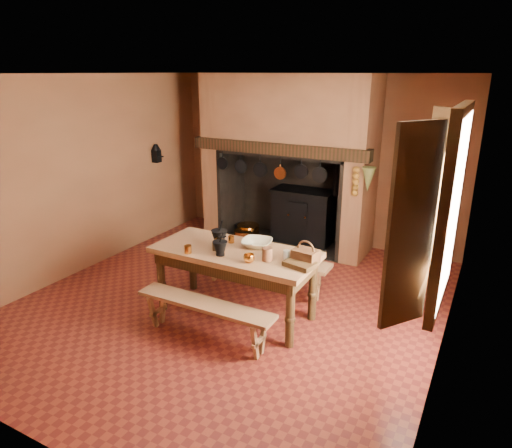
{
  "coord_description": "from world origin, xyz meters",
  "views": [
    {
      "loc": [
        2.75,
        -4.49,
        2.82
      ],
      "look_at": [
        0.18,
        0.3,
        1.0
      ],
      "focal_mm": 32.0,
      "sensor_mm": 36.0,
      "label": 1
    }
  ],
  "objects_px": {
    "coffee_grinder": "(219,244)",
    "wicker_basket": "(306,256)",
    "iron_range": "(304,215)",
    "mixing_bowl": "(257,243)",
    "work_table": "(235,260)",
    "bench_front": "(205,312)"
  },
  "relations": [
    {
      "from": "work_table",
      "to": "mixing_bowl",
      "type": "relative_size",
      "value": 5.39
    },
    {
      "from": "iron_range",
      "to": "bench_front",
      "type": "bearing_deg",
      "value": -85.97
    },
    {
      "from": "work_table",
      "to": "wicker_basket",
      "type": "height_order",
      "value": "wicker_basket"
    },
    {
      "from": "work_table",
      "to": "bench_front",
      "type": "relative_size",
      "value": 1.19
    },
    {
      "from": "mixing_bowl",
      "to": "coffee_grinder",
      "type": "bearing_deg",
      "value": -140.01
    },
    {
      "from": "iron_range",
      "to": "mixing_bowl",
      "type": "distance_m",
      "value": 2.54
    },
    {
      "from": "work_table",
      "to": "bench_front",
      "type": "xyz_separation_m",
      "value": [
        0.0,
        -0.65,
        -0.37
      ]
    },
    {
      "from": "coffee_grinder",
      "to": "wicker_basket",
      "type": "distance_m",
      "value": 1.05
    },
    {
      "from": "work_table",
      "to": "mixing_bowl",
      "type": "height_order",
      "value": "mixing_bowl"
    },
    {
      "from": "iron_range",
      "to": "coffee_grinder",
      "type": "xyz_separation_m",
      "value": [
        0.07,
        -2.77,
        0.43
      ]
    },
    {
      "from": "iron_range",
      "to": "wicker_basket",
      "type": "bearing_deg",
      "value": -67.32
    },
    {
      "from": "work_table",
      "to": "coffee_grinder",
      "type": "relative_size",
      "value": 10.53
    },
    {
      "from": "iron_range",
      "to": "wicker_basket",
      "type": "relative_size",
      "value": 5.39
    },
    {
      "from": "iron_range",
      "to": "work_table",
      "type": "xyz_separation_m",
      "value": [
        0.23,
        -2.69,
        0.22
      ]
    },
    {
      "from": "work_table",
      "to": "bench_front",
      "type": "bearing_deg",
      "value": -90.0
    },
    {
      "from": "coffee_grinder",
      "to": "wicker_basket",
      "type": "bearing_deg",
      "value": -9.16
    },
    {
      "from": "iron_range",
      "to": "mixing_bowl",
      "type": "xyz_separation_m",
      "value": [
        0.41,
        -2.47,
        0.4
      ]
    },
    {
      "from": "iron_range",
      "to": "coffee_grinder",
      "type": "relative_size",
      "value": 8.67
    },
    {
      "from": "bench_front",
      "to": "wicker_basket",
      "type": "distance_m",
      "value": 1.25
    },
    {
      "from": "iron_range",
      "to": "work_table",
      "type": "height_order",
      "value": "iron_range"
    },
    {
      "from": "iron_range",
      "to": "work_table",
      "type": "bearing_deg",
      "value": -85.01
    },
    {
      "from": "coffee_grinder",
      "to": "mixing_bowl",
      "type": "bearing_deg",
      "value": 24.26
    }
  ]
}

